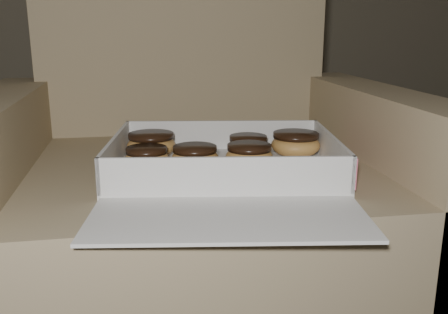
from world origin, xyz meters
The scene contains 13 objects.
armchair centered at (-0.21, 1.04, 0.28)m, with size 0.84×0.71×0.88m.
bakery_box centered at (-0.17, 0.87, 0.41)m, with size 0.45×0.50×0.07m.
donut_a centered at (-0.31, 0.93, 0.42)m, with size 0.08×0.08×0.04m.
donut_b centered at (-0.13, 0.90, 0.43)m, with size 0.08×0.08×0.04m.
donut_c centered at (-0.22, 0.91, 0.43)m, with size 0.08×0.08×0.04m.
donut_d centered at (-0.29, 1.01, 0.43)m, with size 0.09×0.09×0.05m.
donut_e centered at (-0.02, 0.97, 0.43)m, with size 0.09×0.09×0.05m.
donut_f centered at (-0.11, 0.99, 0.42)m, with size 0.08×0.08×0.04m.
crumb_a centered at (-0.25, 0.90, 0.40)m, with size 0.01×0.01×0.00m, color black.
crumb_b centered at (-0.02, 0.83, 0.40)m, with size 0.01×0.01×0.00m, color black.
crumb_c centered at (-0.14, 0.89, 0.40)m, with size 0.01×0.01×0.00m, color black.
crumb_d centered at (-0.21, 0.78, 0.40)m, with size 0.01×0.01×0.00m, color black.
crumb_e centered at (-0.21, 0.86, 0.40)m, with size 0.01×0.01×0.00m, color black.
Camera 1 is at (-0.32, 0.07, 0.65)m, focal length 40.00 mm.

